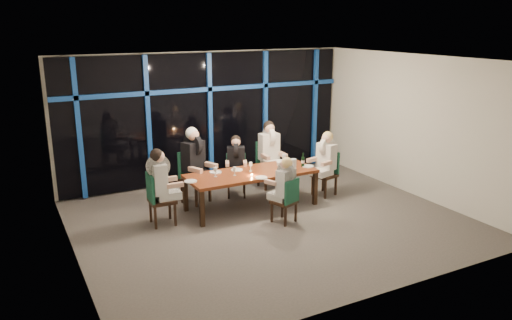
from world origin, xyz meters
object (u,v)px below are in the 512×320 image
Objects in this scene: chair_far_right at (268,162)px; chair_near_mid at (287,199)px; diner_far_right at (270,145)px; diner_near_mid at (285,180)px; diner_far_left at (195,154)px; chair_far_mid at (236,172)px; chair_far_left at (192,174)px; chair_end_right at (327,170)px; diner_far_mid at (236,157)px; wine_bottle at (303,161)px; dining_table at (251,175)px; diner_end_left at (161,175)px; diner_end_right at (325,154)px; chair_end_left at (157,197)px; water_pitcher at (293,164)px.

chair_near_mid is at bearing -106.81° from chair_far_right.
diner_far_right is 1.20× the size of diner_near_mid.
diner_far_left is 2.08m from diner_near_mid.
chair_far_mid is 1.05× the size of chair_near_mid.
chair_far_left is 1.14× the size of chair_end_right.
diner_far_mid is 2.98× the size of wine_bottle.
chair_far_left is (-0.92, 0.90, -0.08)m from dining_table.
diner_end_left is (-2.08, 1.03, 0.46)m from chair_near_mid.
diner_end_right is (1.53, 0.98, 0.43)m from chair_near_mid.
diner_near_mid is at bearing -90.00° from chair_near_mid.
chair_end_left is 3.08m from diner_far_right.
chair_far_left is at bearing -46.43° from chair_end_left.
chair_far_right is 1.32m from water_pitcher.
chair_far_left is at bearing -163.52° from diner_far_mid.
chair_far_left is 1.26× the size of chair_near_mid.
diner_near_mid reaches higher than chair_end_right.
chair_far_right is 2.20m from chair_near_mid.
water_pitcher is at bearing -92.64° from chair_end_left.
diner_far_left is at bearing 154.16° from wine_bottle.
dining_table is at bearing -67.84° from diner_far_left.
diner_far_left reaches higher than chair_far_left.
dining_table is at bearing -99.16° from chair_near_mid.
diner_far_mid reaches higher than chair_end_right.
diner_end_left reaches higher than chair_far_right.
chair_end_right is at bearing -2.14° from chair_far_mid.
dining_table is 2.73× the size of chair_end_right.
chair_end_left is 3.35× the size of wine_bottle.
chair_far_right is 0.98× the size of diner_far_left.
chair_far_mid is 1.49m from wine_bottle.
chair_end_left is at bearing -161.90° from water_pitcher.
diner_end_right is at bearing -1.39° from dining_table.
diner_near_mid is (0.14, -1.80, 0.32)m from chair_far_mid.
chair_far_left is 1.17× the size of diner_end_right.
diner_far_left is (-0.88, 0.82, 0.35)m from dining_table.
diner_far_left reaches higher than diner_near_mid.
chair_end_right is at bearing 10.02° from wine_bottle.
diner_far_right is (1.84, 0.15, -0.04)m from diner_far_left.
diner_end_right reaches higher than chair_near_mid.
wine_bottle reaches higher than chair_near_mid.
chair_end_left is 3.07m from wine_bottle.
chair_end_left is (-1.93, 0.01, -0.13)m from dining_table.
chair_far_right is 3.51× the size of wine_bottle.
diner_end_left is at bearing -46.85° from diner_near_mid.
diner_near_mid is (-0.76, -2.01, 0.25)m from chair_far_right.
diner_far_right is at bearing -131.93° from chair_near_mid.
dining_table is 0.87m from chair_far_mid.
water_pitcher is (0.61, 0.79, 0.38)m from chair_near_mid.
diner_far_left is at bearing -122.74° from chair_end_right.
chair_far_mid is 0.90× the size of diner_far_right.
chair_end_right is 1.40m from diner_far_right.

